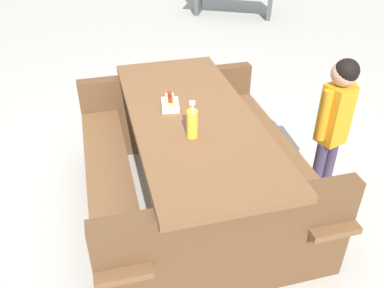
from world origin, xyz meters
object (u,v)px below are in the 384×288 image
(child_in_coat, at_px, (335,115))
(picnic_table, at_px, (192,154))
(soda_bottle, at_px, (192,121))
(hotdog_tray, at_px, (170,103))

(child_in_coat, bearing_deg, picnic_table, 84.96)
(picnic_table, xyz_separation_m, soda_bottle, (-0.26, 0.05, 0.41))
(hotdog_tray, bearing_deg, picnic_table, -134.50)
(soda_bottle, height_order, hotdog_tray, soda_bottle)
(soda_bottle, bearing_deg, hotdog_tray, 11.48)
(hotdog_tray, distance_m, child_in_coat, 1.08)
(soda_bottle, bearing_deg, child_in_coat, -80.08)
(picnic_table, distance_m, hotdog_tray, 0.38)
(picnic_table, bearing_deg, hotdog_tray, 45.50)
(soda_bottle, relative_size, hotdog_tray, 1.20)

